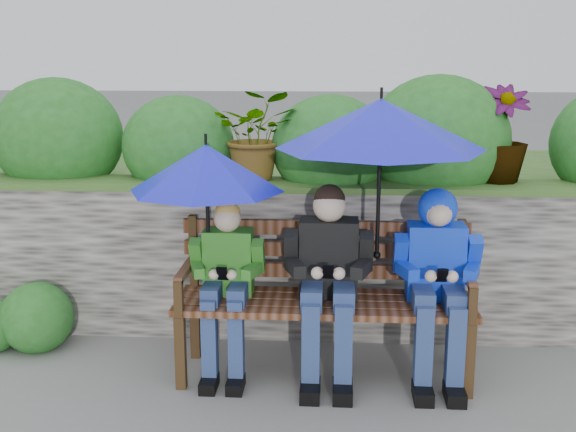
# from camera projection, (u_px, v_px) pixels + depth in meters

# --- Properties ---
(ground) EXTENTS (60.00, 60.00, 0.00)m
(ground) POSITION_uv_depth(u_px,v_px,m) (287.00, 378.00, 4.22)
(ground) COLOR slate
(ground) RESTS_ON ground
(garden_backdrop) EXTENTS (8.08, 2.83, 1.89)m
(garden_backdrop) POSITION_uv_depth(u_px,v_px,m) (314.00, 211.00, 5.62)
(garden_backdrop) COLOR #3D3A36
(garden_backdrop) RESTS_ON ground
(park_bench) EXTENTS (1.71, 0.50, 0.90)m
(park_bench) POSITION_uv_depth(u_px,v_px,m) (324.00, 288.00, 4.21)
(park_bench) COLOR #392614
(park_bench) RESTS_ON ground
(boy_left) EXTENTS (0.43, 0.49, 1.03)m
(boy_left) POSITION_uv_depth(u_px,v_px,m) (227.00, 278.00, 4.16)
(boy_left) COLOR #278920
(boy_left) RESTS_ON ground
(boy_middle) EXTENTS (0.51, 0.59, 1.13)m
(boy_middle) POSITION_uv_depth(u_px,v_px,m) (328.00, 273.00, 4.10)
(boy_middle) COLOR black
(boy_middle) RESTS_ON ground
(boy_right) EXTENTS (0.49, 0.59, 1.11)m
(boy_right) POSITION_uv_depth(u_px,v_px,m) (437.00, 269.00, 4.07)
(boy_right) COLOR #0725CD
(boy_right) RESTS_ON ground
(umbrella_left) EXTENTS (0.89, 0.89, 0.73)m
(umbrella_left) POSITION_uv_depth(u_px,v_px,m) (206.00, 168.00, 4.06)
(umbrella_left) COLOR #171BD9
(umbrella_left) RESTS_ON ground
(umbrella_right) EXTENTS (1.17, 1.17, 0.97)m
(umbrella_right) POSITION_uv_depth(u_px,v_px,m) (381.00, 124.00, 3.96)
(umbrella_right) COLOR #171BD9
(umbrella_right) RESTS_ON ground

